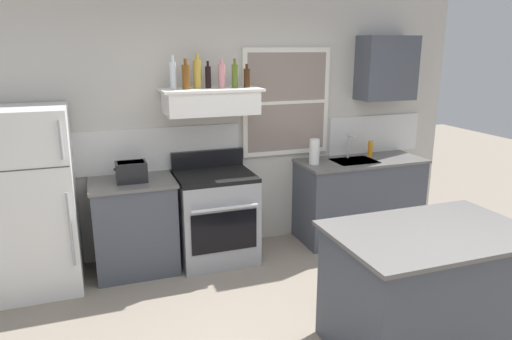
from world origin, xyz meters
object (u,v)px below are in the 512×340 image
at_px(bottle_brown_stout, 247,78).
at_px(kitchen_island, 426,289).
at_px(bottle_olive_oil_square, 235,75).
at_px(paper_towel_roll, 314,152).
at_px(stove_range, 216,216).
at_px(bottle_clear_tall, 173,75).
at_px(refrigerator, 33,201).
at_px(toaster, 131,171).
at_px(bottle_amber_wine, 186,76).
at_px(dish_soap_bottle, 370,149).
at_px(bottle_rose_pink, 222,76).
at_px(bottle_champagne_gold_foil, 197,74).
at_px(bottle_balsamic_dark, 208,77).

relative_size(bottle_brown_stout, kitchen_island, 0.16).
height_order(bottle_brown_stout, kitchen_island, bottle_brown_stout).
bearing_deg(bottle_olive_oil_square, paper_towel_roll, -2.29).
height_order(stove_range, bottle_clear_tall, bottle_clear_tall).
xyz_separation_m(bottle_brown_stout, paper_towel_roll, (0.75, -0.02, -0.80)).
height_order(refrigerator, bottle_brown_stout, bottle_brown_stout).
distance_m(bottle_olive_oil_square, kitchen_island, 2.57).
distance_m(toaster, bottle_olive_oil_square, 1.35).
bearing_deg(paper_towel_roll, refrigerator, -178.75).
distance_m(bottle_amber_wine, kitchen_island, 2.75).
bearing_deg(dish_soap_bottle, kitchen_island, -112.09).
bearing_deg(toaster, bottle_brown_stout, 2.79).
height_order(dish_soap_bottle, kitchen_island, dish_soap_bottle).
bearing_deg(bottle_rose_pink, kitchen_island, -65.16).
distance_m(toaster, bottle_amber_wine, 1.02).
relative_size(bottle_amber_wine, paper_towel_roll, 1.04).
relative_size(bottle_champagne_gold_foil, paper_towel_roll, 1.23).
relative_size(toaster, bottle_rose_pink, 1.06).
bearing_deg(toaster, refrigerator, -178.33).
bearing_deg(toaster, stove_range, -0.14).
relative_size(stove_range, bottle_olive_oil_square, 3.91).
height_order(stove_range, kitchen_island, stove_range).
bearing_deg(kitchen_island, bottle_clear_tall, 124.19).
relative_size(bottle_rose_pink, bottle_olive_oil_square, 1.01).
relative_size(stove_range, paper_towel_roll, 4.04).
xyz_separation_m(toaster, bottle_amber_wine, (0.56, 0.06, 0.85)).
height_order(refrigerator, dish_soap_bottle, refrigerator).
height_order(refrigerator, bottle_champagne_gold_foil, bottle_champagne_gold_foil).
distance_m(bottle_balsamic_dark, bottle_olive_oil_square, 0.26).
distance_m(stove_range, dish_soap_bottle, 1.96).
distance_m(bottle_amber_wine, bottle_champagne_gold_foil, 0.15).
height_order(bottle_amber_wine, dish_soap_bottle, bottle_amber_wine).
xyz_separation_m(dish_soap_bottle, kitchen_island, (-0.84, -2.06, -0.54)).
bearing_deg(bottle_rose_pink, stove_range, -143.40).
relative_size(refrigerator, toaster, 5.54).
relative_size(stove_range, bottle_rose_pink, 3.89).
xyz_separation_m(bottle_balsamic_dark, paper_towel_roll, (1.12, -0.10, -0.81)).
xyz_separation_m(bottle_clear_tall, bottle_olive_oil_square, (0.59, -0.05, -0.01)).
bearing_deg(paper_towel_roll, bottle_brown_stout, 178.40).
bearing_deg(bottle_champagne_gold_foil, bottle_olive_oil_square, -9.90).
xyz_separation_m(bottle_rose_pink, kitchen_island, (0.93, -2.01, -1.41)).
height_order(refrigerator, toaster, refrigerator).
relative_size(bottle_olive_oil_square, kitchen_island, 0.20).
height_order(bottle_champagne_gold_foil, dish_soap_bottle, bottle_champagne_gold_foil).
relative_size(bottle_balsamic_dark, bottle_rose_pink, 0.92).
xyz_separation_m(stove_range, bottle_champagne_gold_foil, (-0.11, 0.13, 1.42)).
relative_size(bottle_clear_tall, bottle_balsamic_dark, 1.22).
distance_m(refrigerator, bottle_clear_tall, 1.68).
distance_m(bottle_clear_tall, paper_towel_roll, 1.68).
xyz_separation_m(bottle_balsamic_dark, bottle_olive_oil_square, (0.25, -0.06, 0.01)).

